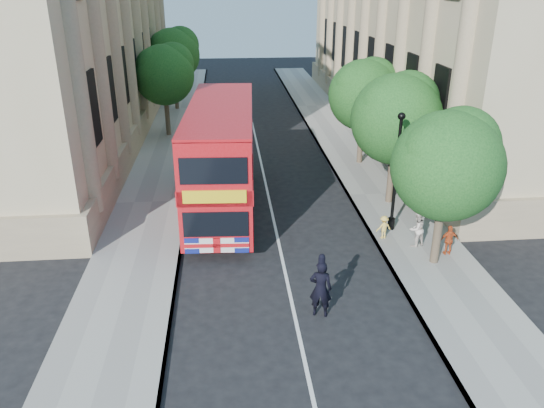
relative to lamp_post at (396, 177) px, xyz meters
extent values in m
plane|color=black|center=(-5.00, -6.00, -2.51)|extent=(120.00, 120.00, 0.00)
cube|color=gray|center=(0.75, 4.00, -2.45)|extent=(3.50, 80.00, 0.12)
cube|color=gray|center=(-10.75, 4.00, -2.45)|extent=(3.50, 80.00, 0.12)
cylinder|color=#473828|center=(0.80, -3.00, -1.08)|extent=(0.32, 0.32, 2.86)
sphere|color=#164419|center=(0.80, -3.00, 1.52)|extent=(4.00, 4.00, 4.00)
sphere|color=#164419|center=(1.40, -2.60, 2.17)|extent=(2.80, 2.80, 2.80)
sphere|color=#164419|center=(0.30, -3.30, 2.04)|extent=(2.60, 2.60, 2.60)
cylinder|color=#473828|center=(0.80, 3.00, -1.01)|extent=(0.32, 0.32, 2.99)
sphere|color=#164419|center=(0.80, 3.00, 1.71)|extent=(4.20, 4.20, 4.20)
sphere|color=#164419|center=(1.40, 3.40, 2.39)|extent=(2.94, 2.94, 2.94)
sphere|color=#164419|center=(0.30, 2.70, 2.25)|extent=(2.73, 2.73, 2.73)
cylinder|color=#473828|center=(0.80, 9.00, -1.06)|extent=(0.32, 0.32, 2.90)
sphere|color=#164419|center=(0.80, 9.00, 1.58)|extent=(4.00, 4.00, 4.00)
sphere|color=#164419|center=(1.40, 9.40, 2.24)|extent=(2.80, 2.80, 2.80)
sphere|color=#164419|center=(0.30, 8.70, 2.11)|extent=(2.60, 2.60, 2.60)
cylinder|color=#473828|center=(-11.00, 16.00, -1.01)|extent=(0.32, 0.32, 2.99)
sphere|color=#164419|center=(-11.00, 16.00, 1.71)|extent=(4.00, 4.00, 4.00)
sphere|color=#164419|center=(-10.40, 16.40, 2.39)|extent=(2.80, 2.80, 2.80)
sphere|color=#164419|center=(-11.50, 15.70, 2.25)|extent=(2.60, 2.60, 2.60)
cylinder|color=#473828|center=(-11.00, 24.00, -0.93)|extent=(0.32, 0.32, 3.17)
sphere|color=#164419|center=(-11.00, 24.00, 1.95)|extent=(4.20, 4.20, 4.20)
sphere|color=#164419|center=(-10.40, 24.40, 2.67)|extent=(2.94, 2.94, 2.94)
sphere|color=#164419|center=(-11.50, 23.70, 2.53)|extent=(2.73, 2.73, 2.73)
cylinder|color=black|center=(0.00, 0.00, -2.14)|extent=(0.30, 0.30, 0.50)
cylinder|color=black|center=(0.00, 0.00, 0.11)|extent=(0.14, 0.14, 5.00)
sphere|color=black|center=(0.00, 0.00, 2.61)|extent=(0.32, 0.32, 0.32)
cube|color=#B90C13|center=(-7.26, 3.03, 0.20)|extent=(3.35, 10.74, 4.41)
cube|color=black|center=(-7.26, 3.03, -0.78)|extent=(3.38, 10.08, 1.01)
cube|color=black|center=(-7.26, 3.03, 1.34)|extent=(3.38, 10.08, 1.01)
cube|color=yellow|center=(-7.54, -2.27, 0.34)|extent=(2.35, 0.20, 0.50)
cylinder|color=black|center=(-8.72, -0.64, -1.95)|extent=(0.37, 1.13, 1.12)
cylinder|color=black|center=(-6.20, -0.77, -1.95)|extent=(0.37, 1.13, 1.12)
cylinder|color=black|center=(-8.33, 6.61, -1.95)|extent=(0.37, 1.13, 1.12)
cylinder|color=black|center=(-5.81, 6.48, -1.95)|extent=(0.37, 1.13, 1.12)
cube|color=black|center=(-7.57, 5.73, -1.15)|extent=(2.11, 1.92, 2.12)
cube|color=black|center=(-7.61, 4.87, -0.90)|extent=(1.82, 0.20, 0.71)
cube|color=black|center=(-7.45, 7.94, -0.95)|extent=(2.18, 3.33, 2.52)
cube|color=black|center=(-7.49, 7.34, -2.16)|extent=(2.07, 4.92, 0.25)
cylinder|color=black|center=(-8.48, 5.68, -2.11)|extent=(0.26, 0.82, 0.81)
cylinder|color=black|center=(-6.67, 5.58, -2.11)|extent=(0.26, 0.82, 0.81)
cylinder|color=black|center=(-8.31, 9.00, -2.11)|extent=(0.26, 0.82, 0.81)
cylinder|color=black|center=(-6.49, 8.90, -2.11)|extent=(0.26, 0.82, 0.81)
imported|color=black|center=(-4.17, -5.90, -1.51)|extent=(0.83, 0.65, 2.01)
imported|color=silver|center=(0.52, -1.64, -1.64)|extent=(0.90, 0.82, 1.51)
imported|color=#C74F23|center=(1.55, -2.47, -1.77)|extent=(0.73, 0.31, 1.24)
imported|color=#F3CC53|center=(-0.60, -0.85, -1.89)|extent=(0.72, 0.51, 1.01)
camera|label=1|loc=(-7.05, -20.31, 7.77)|focal=35.00mm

